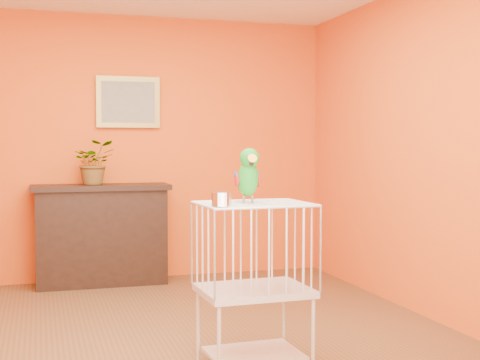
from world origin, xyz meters
name	(u,v)px	position (x,y,z in m)	size (l,w,h in m)	color
ground	(173,341)	(0.00, 0.00, 0.00)	(4.50, 4.50, 0.00)	brown
room_shell	(172,107)	(0.00, 0.00, 1.58)	(4.50, 4.50, 4.50)	#E15415
console_cabinet	(101,234)	(-0.29, 2.03, 0.48)	(1.29, 0.46, 0.95)	black
potted_plant	(94,167)	(-0.35, 2.04, 1.12)	(0.38, 0.42, 0.33)	#26722D
framed_picture	(128,102)	(0.00, 2.22, 1.75)	(0.62, 0.04, 0.50)	#A28A3A
birdcage	(254,282)	(0.37, -0.64, 0.51)	(0.65, 0.51, 0.98)	beige
feed_cup	(221,199)	(0.12, -0.83, 1.03)	(0.11, 0.11, 0.08)	silver
parrot	(248,175)	(0.34, -0.62, 1.15)	(0.16, 0.29, 0.33)	#59544C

